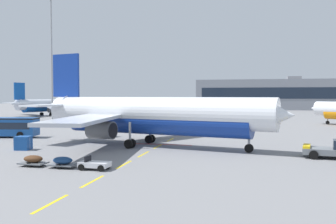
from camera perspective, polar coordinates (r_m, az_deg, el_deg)
ground at (r=65.52m, az=22.19°, el=-3.21°), size 400.00×400.00×0.00m
apron_paint_markings at (r=62.91m, az=2.40°, el=-3.25°), size 8.00×94.59×0.01m
airliner_foreground at (r=46.33m, az=-2.76°, el=-0.46°), size 34.61×33.87×12.20m
airliner_far_center at (r=123.83m, az=-17.93°, el=1.03°), size 27.52×28.36×10.12m
baggage_train at (r=34.17m, az=-15.95°, el=-7.44°), size 8.64×1.80×1.14m
uld_cargo_container at (r=46.69m, az=-21.50°, el=-4.49°), size 1.82×1.78×1.60m
apron_light_mast_near at (r=83.19m, az=-17.60°, el=9.86°), size 1.80×1.80×27.87m
terminal_satellite at (r=176.08m, az=15.69°, el=2.61°), size 66.48×23.06×14.97m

